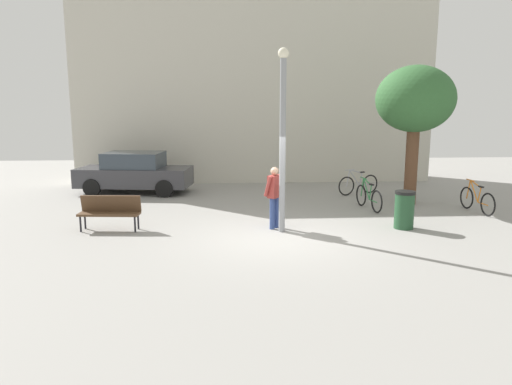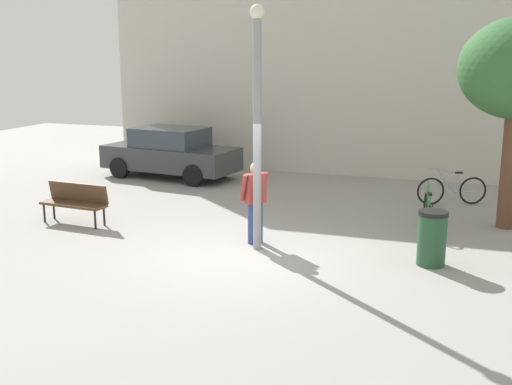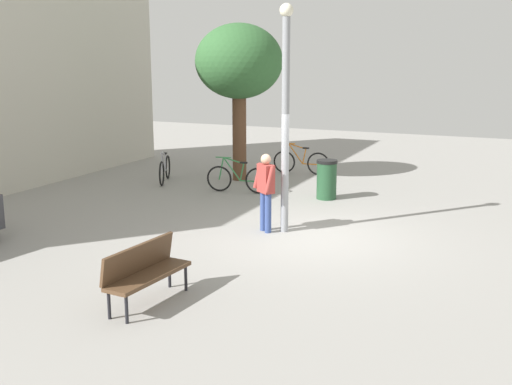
{
  "view_description": "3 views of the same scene",
  "coord_description": "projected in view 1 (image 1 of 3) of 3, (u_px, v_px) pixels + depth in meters",
  "views": [
    {
      "loc": [
        -1.3,
        -11.47,
        3.27
      ],
      "look_at": [
        -0.46,
        1.48,
        0.9
      ],
      "focal_mm": 33.3,
      "sensor_mm": 36.0,
      "label": 1
    },
    {
      "loc": [
        4.09,
        -10.81,
        3.86
      ],
      "look_at": [
        -0.15,
        1.42,
        0.95
      ],
      "focal_mm": 44.45,
      "sensor_mm": 36.0,
      "label": 2
    },
    {
      "loc": [
        -11.98,
        -4.11,
        3.72
      ],
      "look_at": [
        -0.1,
        1.14,
        0.85
      ],
      "focal_mm": 44.41,
      "sensor_mm": 36.0,
      "label": 3
    }
  ],
  "objects": [
    {
      "name": "person_by_lamppost",
      "position": [
        274.0,
        193.0,
        12.7
      ],
      "size": [
        0.54,
        0.61,
        1.67
      ],
      "color": "#334784",
      "rests_on": "ground_plane"
    },
    {
      "name": "parked_car_charcoal",
      "position": [
        135.0,
        173.0,
        17.98
      ],
      "size": [
        4.4,
        2.27,
        1.55
      ],
      "color": "#38383D",
      "rests_on": "ground_plane"
    },
    {
      "name": "bicycle_green",
      "position": [
        369.0,
        197.0,
        15.17
      ],
      "size": [
        0.34,
        1.79,
        0.97
      ],
      "color": "black",
      "rests_on": "ground_plane"
    },
    {
      "name": "building_facade",
      "position": [
        254.0,
        91.0,
        20.71
      ],
      "size": [
        15.21,
        2.0,
        7.79
      ],
      "primitive_type": "cube",
      "color": "beige",
      "rests_on": "ground_plane"
    },
    {
      "name": "park_bench",
      "position": [
        110.0,
        210.0,
        12.62
      ],
      "size": [
        1.63,
        0.61,
        0.92
      ],
      "color": "#513823",
      "rests_on": "ground_plane"
    },
    {
      "name": "bicycle_orange",
      "position": [
        477.0,
        200.0,
        14.75
      ],
      "size": [
        0.2,
        1.81,
        0.97
      ],
      "color": "black",
      "rests_on": "ground_plane"
    },
    {
      "name": "trash_bin",
      "position": [
        404.0,
        210.0,
        12.77
      ],
      "size": [
        0.54,
        0.54,
        1.02
      ],
      "color": "#234C2D",
      "rests_on": "ground_plane"
    },
    {
      "name": "bicycle_silver",
      "position": [
        358.0,
        184.0,
        17.72
      ],
      "size": [
        1.69,
        0.74,
        0.97
      ],
      "color": "black",
      "rests_on": "ground_plane"
    },
    {
      "name": "ground_plane",
      "position": [
        278.0,
        238.0,
        11.93
      ],
      "size": [
        36.0,
        36.0,
        0.0
      ],
      "primitive_type": "plane",
      "color": "gray"
    },
    {
      "name": "plaza_tree",
      "position": [
        415.0,
        101.0,
        15.44
      ],
      "size": [
        2.55,
        2.55,
        4.57
      ],
      "color": "brown",
      "rests_on": "ground_plane"
    },
    {
      "name": "lamppost",
      "position": [
        283.0,
        133.0,
        12.06
      ],
      "size": [
        0.28,
        0.28,
        4.69
      ],
      "color": "gray",
      "rests_on": "ground_plane"
    }
  ]
}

